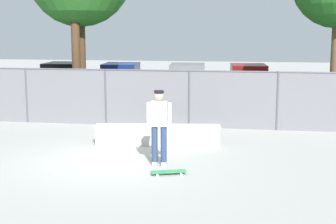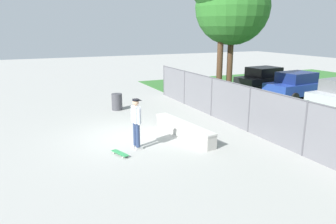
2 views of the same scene
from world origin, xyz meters
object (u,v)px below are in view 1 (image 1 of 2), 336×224
object	(u,v)px
car_black	(64,79)
car_red	(248,82)
concrete_ledge	(158,135)
car_blue	(122,80)
car_silver	(188,81)
skateboard	(169,172)
skateboarder	(159,124)

from	to	relation	value
car_black	car_red	world-z (taller)	same
concrete_ledge	car_blue	distance (m)	10.46
car_black	car_silver	world-z (taller)	same
skateboard	car_blue	bearing A→B (deg)	109.22
concrete_ledge	car_red	world-z (taller)	car_red
car_blue	car_black	bearing A→B (deg)	179.96
car_black	car_silver	distance (m)	6.17
concrete_ledge	skateboard	distance (m)	3.00
car_black	car_silver	xyz separation A→B (m)	(6.17, 0.03, 0.00)
skateboarder	car_black	size ratio (longest dim) A/B	0.42
concrete_ledge	skateboarder	xyz separation A→B (m)	(0.44, -2.15, 0.74)
skateboarder	car_silver	size ratio (longest dim) A/B	0.42
skateboard	car_blue	distance (m)	13.45
car_black	skateboard	bearing A→B (deg)	-59.85
concrete_ledge	car_silver	distance (m)	9.85
skateboard	car_silver	size ratio (longest dim) A/B	0.19
skateboard	car_red	distance (m)	12.96
skateboarder	skateboard	distance (m)	1.26
skateboard	car_silver	world-z (taller)	car_silver
skateboarder	car_red	xyz separation A→B (m)	(2.00, 12.10, -0.19)
concrete_ledge	skateboard	xyz separation A→B (m)	(0.80, -2.88, -0.22)
car_red	concrete_ledge	bearing A→B (deg)	-103.77
concrete_ledge	car_black	world-z (taller)	car_black
concrete_ledge	car_silver	world-z (taller)	car_silver
car_black	car_blue	xyz separation A→B (m)	(2.95, -0.00, 0.00)
car_silver	skateboard	bearing A→B (deg)	-84.63
skateboard	car_black	size ratio (longest dim) A/B	0.19
car_black	skateboarder	bearing A→B (deg)	-59.60
concrete_ledge	car_blue	size ratio (longest dim) A/B	0.83
skateboarder	car_silver	distance (m)	12.01
skateboard	car_red	xyz separation A→B (m)	(1.64, 12.83, 0.77)
concrete_ledge	car_black	size ratio (longest dim) A/B	0.83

